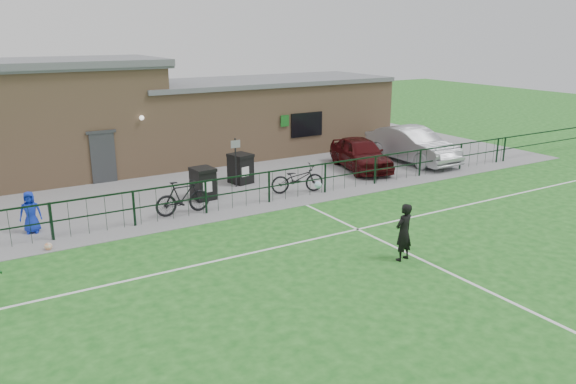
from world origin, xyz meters
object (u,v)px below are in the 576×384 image
sign_post (236,163)px  car_maroon (361,154)px  car_silver (412,145)px  bicycle_e (297,179)px  wheelie_bin_left (203,184)px  bicycle_d (183,197)px  spectator_child (30,212)px  ball_ground (48,246)px  wheelie_bin_right (241,169)px

sign_post → car_maroon: 6.18m
car_silver → bicycle_e: (-7.51, -1.65, -0.28)m
wheelie_bin_left → bicycle_d: 1.85m
bicycle_d → bicycle_e: (4.78, 0.22, -0.04)m
wheelie_bin_left → spectator_child: 6.07m
sign_post → bicycle_e: (1.68, -1.98, -0.45)m
wheelie_bin_left → sign_post: sign_post is taller
ball_ground → wheelie_bin_left: bearing=22.4°
wheelie_bin_left → bicycle_d: bicycle_d is taller
wheelie_bin_left → wheelie_bin_right: 2.58m
wheelie_bin_right → car_silver: size_ratio=0.23×
wheelie_bin_left → wheelie_bin_right: bearing=26.0°
car_silver → bicycle_d: (-12.30, -1.87, -0.24)m
sign_post → car_maroon: bearing=-2.2°
wheelie_bin_right → sign_post: bearing=-147.0°
sign_post → spectator_child: 7.99m
bicycle_d → ball_ground: size_ratio=8.77×
car_silver → ball_ground: 17.12m
wheelie_bin_left → bicycle_e: (3.48, -1.09, -0.00)m
car_maroon → bicycle_d: size_ratio=2.16×
sign_post → car_silver: sign_post is taller
wheelie_bin_right → ball_ground: (-8.07, -3.73, -0.48)m
bicycle_d → ball_ground: bearing=101.9°
wheelie_bin_left → bicycle_e: bearing=-22.2°
sign_post → wheelie_bin_left: bearing=-153.7°
wheelie_bin_right → car_silver: bearing=-17.8°
sign_post → car_silver: size_ratio=0.40×
bicycle_e → spectator_child: (-9.51, 0.46, 0.12)m
wheelie_bin_left → ball_ground: bearing=-162.4°
wheelie_bin_right → bicycle_d: size_ratio=0.58×
bicycle_e → car_silver: bearing=-62.2°
sign_post → bicycle_e: bearing=-49.7°
car_maroon → car_silver: bearing=12.9°
bicycle_e → wheelie_bin_left: bearing=88.0°
wheelie_bin_left → bicycle_e: wheelie_bin_left is taller
car_silver → spectator_child: bearing=-177.5°
car_maroon → bicycle_e: bearing=-144.0°
car_maroon → ball_ground: (-13.81, -3.06, -0.63)m
sign_post → bicycle_d: (-3.10, -2.20, -0.41)m
sign_post → ball_ground: bearing=-156.7°
wheelie_bin_left → bicycle_e: 3.65m
car_silver → ball_ground: (-16.84, -2.97, -0.74)m
car_silver → bicycle_e: car_silver is taller
wheelie_bin_right → car_maroon: 5.78m
sign_post → car_silver: bearing=-2.1°
car_maroon → spectator_child: (-14.00, -1.28, -0.06)m
car_maroon → ball_ground: size_ratio=18.92×
bicycle_d → car_silver: bearing=-83.0°
bicycle_e → spectator_child: spectator_child is taller
wheelie_bin_right → spectator_child: bearing=-179.5°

